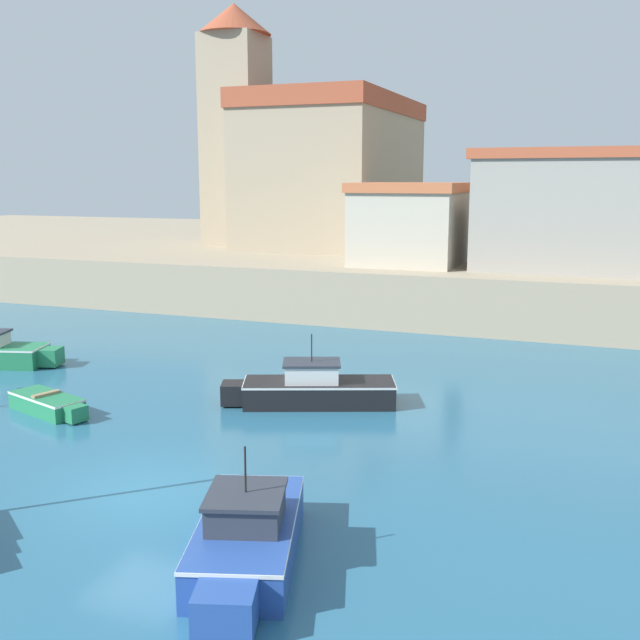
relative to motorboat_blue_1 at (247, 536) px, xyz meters
The scene contains 8 objects.
ground_plane 4.39m from the motorboat_blue_1, 150.74° to the left, with size 200.00×200.00×0.00m, color #28607F.
quay_seawall 42.42m from the motorboat_blue_1, 95.14° to the left, with size 120.00×40.00×2.73m, color gray.
motorboat_blue_1 is the anchor object (origin of this frame).
motorboat_black_2 10.26m from the motorboat_blue_1, 104.30° to the left, with size 5.68×3.33×2.33m.
dinghy_green_4 11.72m from the motorboat_blue_1, 148.35° to the left, with size 3.35×1.88×0.63m.
church 40.05m from the motorboat_blue_1, 109.00° to the left, with size 13.32×15.60×15.93m.
harbor_shed_near_wharf 27.84m from the motorboat_blue_1, 97.94° to the left, with size 5.56×6.19×4.28m.
harbor_shed_mid_row 28.02m from the motorboat_blue_1, 81.22° to the left, with size 9.32×5.61×5.91m.
Camera 1 is at (9.82, -13.96, 7.23)m, focal length 42.00 mm.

